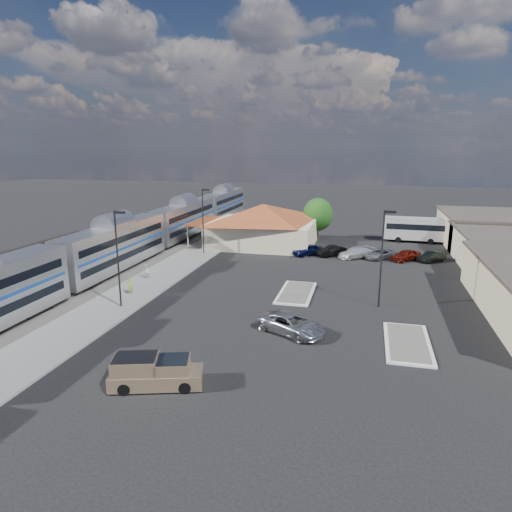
% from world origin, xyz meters
% --- Properties ---
extents(ground, '(280.00, 280.00, 0.00)m').
position_xyz_m(ground, '(0.00, 0.00, 0.00)').
color(ground, black).
rests_on(ground, ground).
extents(railbed, '(16.00, 100.00, 0.12)m').
position_xyz_m(railbed, '(-21.00, 8.00, 0.06)').
color(railbed, '#4C4944').
rests_on(railbed, ground).
extents(platform, '(5.50, 92.00, 0.18)m').
position_xyz_m(platform, '(-12.00, 6.00, 0.09)').
color(platform, gray).
rests_on(platform, ground).
extents(passenger_train, '(3.00, 104.00, 5.55)m').
position_xyz_m(passenger_train, '(-18.00, 5.32, 2.87)').
color(passenger_train, silver).
rests_on(passenger_train, ground).
extents(freight_cars, '(2.80, 46.00, 4.00)m').
position_xyz_m(freight_cars, '(-24.00, 1.57, 1.93)').
color(freight_cars, black).
rests_on(freight_cars, ground).
extents(station_depot, '(18.35, 12.24, 6.20)m').
position_xyz_m(station_depot, '(-4.56, 24.00, 3.13)').
color(station_depot, beige).
rests_on(station_depot, ground).
extents(traffic_island_south, '(3.30, 7.50, 0.21)m').
position_xyz_m(traffic_island_south, '(4.00, 2.00, 0.10)').
color(traffic_island_south, silver).
rests_on(traffic_island_south, ground).
extents(traffic_island_north, '(3.30, 7.50, 0.21)m').
position_xyz_m(traffic_island_north, '(14.00, -8.00, 0.10)').
color(traffic_island_north, silver).
rests_on(traffic_island_north, ground).
extents(lamp_plat_s, '(1.08, 0.25, 9.00)m').
position_xyz_m(lamp_plat_s, '(-10.90, -6.00, 5.34)').
color(lamp_plat_s, black).
rests_on(lamp_plat_s, ground).
extents(lamp_plat_n, '(1.08, 0.25, 9.00)m').
position_xyz_m(lamp_plat_n, '(-10.90, 16.00, 5.34)').
color(lamp_plat_n, black).
rests_on(lamp_plat_n, ground).
extents(lamp_lot, '(1.08, 0.25, 9.00)m').
position_xyz_m(lamp_lot, '(12.10, 0.00, 5.34)').
color(lamp_lot, black).
rests_on(lamp_lot, ground).
extents(tree_depot, '(4.71, 4.71, 6.63)m').
position_xyz_m(tree_depot, '(3.00, 30.00, 4.02)').
color(tree_depot, '#382314').
rests_on(tree_depot, ground).
extents(pickup_truck, '(5.99, 3.60, 1.95)m').
position_xyz_m(pickup_truck, '(-1.56, -18.18, 0.92)').
color(pickup_truck, tan).
rests_on(pickup_truck, ground).
extents(suv, '(6.18, 4.91, 1.56)m').
position_xyz_m(suv, '(5.17, -8.09, 0.78)').
color(suv, '#A7AAAF').
rests_on(suv, ground).
extents(coach_bus, '(11.88, 3.15, 3.77)m').
position_xyz_m(coach_bus, '(19.01, 31.69, 2.17)').
color(coach_bus, silver).
rests_on(coach_bus, ground).
extents(person_a, '(0.60, 0.70, 1.63)m').
position_xyz_m(person_a, '(-11.92, -2.50, 1.00)').
color(person_a, '#B3DB44').
rests_on(person_a, platform).
extents(person_b, '(0.79, 0.91, 1.61)m').
position_xyz_m(person_b, '(-12.93, 2.87, 0.99)').
color(person_b, white).
rests_on(person_b, platform).
extents(parked_car_a, '(4.37, 4.28, 1.49)m').
position_xyz_m(parked_car_a, '(2.91, 18.88, 0.74)').
color(parked_car_a, '#0C133C').
rests_on(parked_car_a, ground).
extents(parked_car_b, '(4.22, 3.97, 1.42)m').
position_xyz_m(parked_car_b, '(6.11, 19.18, 0.71)').
color(parked_car_b, black).
rests_on(parked_car_b, ground).
extents(parked_car_c, '(5.16, 4.67, 1.44)m').
position_xyz_m(parked_car_c, '(9.31, 18.88, 0.72)').
color(parked_car_c, silver).
rests_on(parked_car_c, ground).
extents(parked_car_d, '(4.86, 4.93, 1.32)m').
position_xyz_m(parked_car_d, '(12.51, 19.18, 0.66)').
color(parked_car_d, gray).
rests_on(parked_car_d, ground).
extents(parked_car_e, '(4.29, 4.32, 1.48)m').
position_xyz_m(parked_car_e, '(15.71, 18.88, 0.74)').
color(parked_car_e, maroon).
rests_on(parked_car_e, ground).
extents(parked_car_f, '(3.97, 3.87, 1.35)m').
position_xyz_m(parked_car_f, '(18.91, 19.18, 0.68)').
color(parked_car_f, black).
rests_on(parked_car_f, ground).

